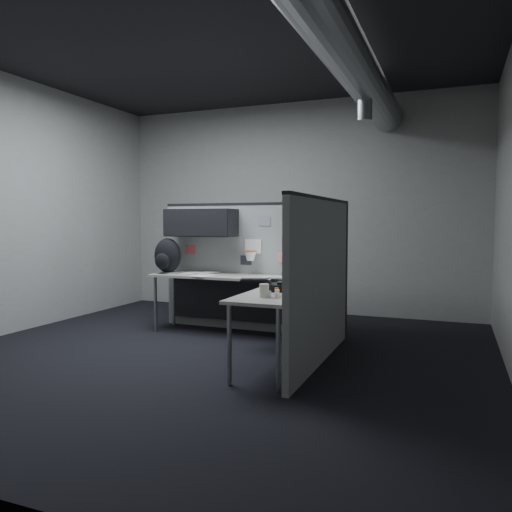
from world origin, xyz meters
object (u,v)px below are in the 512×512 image
at_px(backpack, 167,256).
at_px(keyboard, 262,281).
at_px(phone, 276,286).
at_px(desk, 251,289).
at_px(monitor, 307,258).

bearing_deg(backpack, keyboard, -2.49).
bearing_deg(phone, keyboard, 119.87).
distance_m(desk, backpack, 1.33).
distance_m(phone, backpack, 2.12).
distance_m(monitor, phone, 1.04).
distance_m(desk, monitor, 0.73).
distance_m(keyboard, backpack, 1.58).
bearing_deg(backpack, phone, -13.88).
height_order(keyboard, backpack, backpack).
relative_size(phone, backpack, 0.65).
distance_m(desk, phone, 0.99).
bearing_deg(desk, backpack, 168.98).
distance_m(keyboard, phone, 0.66).
relative_size(desk, backpack, 5.17).
height_order(monitor, backpack, monitor).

